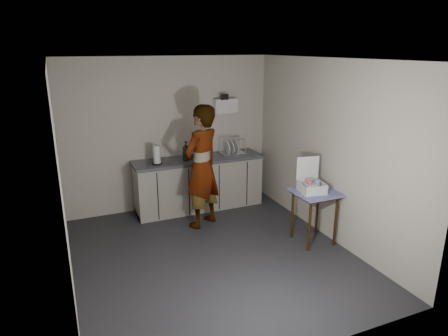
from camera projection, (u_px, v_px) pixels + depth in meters
name	position (u px, v px, depth m)	size (l,w,h in m)	color
ground	(213.00, 256.00, 5.46)	(4.00, 4.00, 0.00)	#2A2A2F
wall_back	(170.00, 134.00, 6.83)	(3.60, 0.02, 2.60)	beige
wall_right	(328.00, 151.00, 5.75)	(0.02, 4.00, 2.60)	beige
wall_left	(62.00, 183.00, 4.41)	(0.02, 4.00, 2.60)	beige
ceiling	(212.00, 60.00, 4.70)	(3.60, 4.00, 0.01)	silver
kitchen_counter	(199.00, 185.00, 6.98)	(2.24, 0.62, 0.91)	black
wall_shelf	(225.00, 106.00, 7.01)	(0.42, 0.18, 0.37)	white
side_table	(315.00, 198.00, 5.68)	(0.60, 0.60, 0.77)	#37220C
standing_man	(202.00, 167.00, 6.15)	(0.71, 0.46, 1.93)	#B2A593
soap_bottle	(186.00, 151.00, 6.64)	(0.13, 0.13, 0.33)	black
soda_can	(202.00, 153.00, 6.88)	(0.07, 0.07, 0.13)	red
dark_bottle	(186.00, 153.00, 6.75)	(0.07, 0.07, 0.23)	black
paper_towel	(157.00, 155.00, 6.46)	(0.17, 0.17, 0.31)	black
dish_rack	(232.00, 150.00, 7.09)	(0.42, 0.32, 0.30)	silver
bakery_box	(311.00, 184.00, 5.63)	(0.39, 0.40, 0.47)	white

